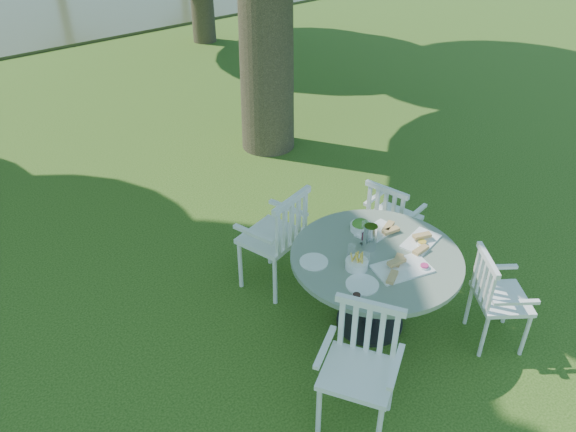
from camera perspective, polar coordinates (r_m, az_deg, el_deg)
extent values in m
plane|color=#1E3C0C|center=(5.04, 1.47, -9.09)|extent=(140.00, 140.00, 0.00)
cylinder|color=black|center=(4.91, 8.26, -10.57)|extent=(0.56, 0.56, 0.04)
cylinder|color=black|center=(4.69, 8.59, -7.52)|extent=(0.12, 0.12, 0.65)
cylinder|color=slate|center=(4.47, 8.95, -4.18)|extent=(1.35, 1.35, 0.04)
cylinder|color=white|center=(5.63, 12.98, -2.17)|extent=(0.03, 0.03, 0.43)
cylinder|color=white|center=(5.77, 9.69, -0.79)|extent=(0.03, 0.03, 0.43)
cylinder|color=white|center=(5.38, 11.22, -3.80)|extent=(0.03, 0.03, 0.43)
cylinder|color=white|center=(5.52, 7.83, -2.32)|extent=(0.03, 0.03, 0.43)
cube|color=white|center=(5.44, 10.67, -0.23)|extent=(0.47, 0.50, 0.04)
cube|color=white|center=(5.19, 9.82, 0.73)|extent=(0.12, 0.44, 0.44)
cylinder|color=white|center=(5.37, -1.88, -2.68)|extent=(0.04, 0.04, 0.49)
cylinder|color=white|center=(5.11, -4.87, -4.98)|extent=(0.04, 0.04, 0.49)
cylinder|color=white|center=(5.19, 1.58, -4.16)|extent=(0.04, 0.04, 0.49)
cylinder|color=white|center=(4.91, -1.33, -6.66)|extent=(0.04, 0.04, 0.49)
cube|color=white|center=(4.98, -1.67, -2.14)|extent=(0.60, 0.57, 0.04)
cube|color=white|center=(4.74, 0.39, -0.76)|extent=(0.50, 0.17, 0.50)
cylinder|color=white|center=(3.99, 3.14, -19.20)|extent=(0.04, 0.04, 0.46)
cylinder|color=white|center=(3.94, 9.22, -20.67)|extent=(0.04, 0.04, 0.46)
cylinder|color=white|center=(4.22, 4.76, -15.44)|extent=(0.04, 0.04, 0.46)
cylinder|color=white|center=(4.17, 10.41, -16.75)|extent=(0.04, 0.04, 0.46)
cube|color=white|center=(3.88, 7.13, -15.63)|extent=(0.61, 0.62, 0.04)
cube|color=white|center=(3.86, 8.14, -11.34)|extent=(0.27, 0.43, 0.47)
cylinder|color=white|center=(4.85, 22.95, -11.10)|extent=(0.03, 0.03, 0.41)
cylinder|color=white|center=(5.09, 21.41, -8.28)|extent=(0.03, 0.03, 0.41)
cylinder|color=white|center=(4.73, 19.25, -11.50)|extent=(0.03, 0.03, 0.41)
cylinder|color=white|center=(4.97, 17.88, -8.58)|extent=(0.03, 0.03, 0.41)
cube|color=white|center=(4.77, 20.89, -7.83)|extent=(0.56, 0.57, 0.04)
cube|color=white|center=(4.58, 19.24, -6.17)|extent=(0.28, 0.36, 0.42)
cube|color=white|center=(4.35, 11.52, -5.26)|extent=(0.49, 0.37, 0.02)
cube|color=white|center=(4.67, 13.34, -2.51)|extent=(0.39, 0.28, 0.01)
cube|color=white|center=(4.72, 8.99, -1.58)|extent=(0.36, 0.22, 0.01)
cylinder|color=white|center=(4.16, 7.55, -6.92)|extent=(0.24, 0.24, 0.01)
cylinder|color=white|center=(4.34, 2.64, -4.66)|extent=(0.22, 0.22, 0.01)
cylinder|color=white|center=(4.29, 6.98, -4.89)|extent=(0.18, 0.18, 0.07)
cylinder|color=white|center=(4.71, 7.41, -1.13)|extent=(0.18, 0.18, 0.06)
cylinder|color=silver|center=(4.47, 8.34, -2.17)|extent=(0.11, 0.11, 0.21)
cylinder|color=white|center=(4.51, 7.89, -1.76)|extent=(0.08, 0.08, 0.21)
cylinder|color=white|center=(4.39, 6.46, -3.56)|extent=(0.06, 0.06, 0.11)
cylinder|color=white|center=(4.31, 7.87, -4.39)|extent=(0.06, 0.06, 0.11)
cylinder|color=white|center=(4.38, 13.66, -5.14)|extent=(0.07, 0.07, 0.03)
cylinder|color=white|center=(4.63, 13.44, -2.79)|extent=(0.08, 0.08, 0.03)
cylinder|color=white|center=(4.67, 13.35, -2.41)|extent=(0.07, 0.07, 0.03)
cylinder|color=white|center=(4.03, 6.97, -8.19)|extent=(0.07, 0.07, 0.03)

